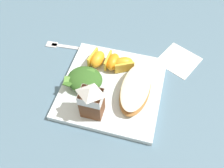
# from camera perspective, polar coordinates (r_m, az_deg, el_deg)

# --- Properties ---
(ground) EXTENTS (3.00, 3.00, 0.00)m
(ground) POSITION_cam_1_polar(r_m,az_deg,el_deg) (0.71, -0.00, -1.21)
(ground) COLOR slate
(white_plate) EXTENTS (0.28, 0.28, 0.02)m
(white_plate) POSITION_cam_1_polar(r_m,az_deg,el_deg) (0.71, -0.00, -0.84)
(white_plate) COLOR silver
(white_plate) RESTS_ON ground
(cheesy_pizza_bread) EXTENTS (0.08, 0.17, 0.04)m
(cheesy_pizza_bread) POSITION_cam_1_polar(r_m,az_deg,el_deg) (0.68, 5.45, -1.21)
(cheesy_pizza_bread) COLOR #A87038
(cheesy_pizza_bread) RESTS_ON white_plate
(green_salad_pile) EXTENTS (0.10, 0.09, 0.04)m
(green_salad_pile) POSITION_cam_1_polar(r_m,az_deg,el_deg) (0.69, -6.37, 1.05)
(green_salad_pile) COLOR #336023
(green_salad_pile) RESTS_ON white_plate
(milk_carton) EXTENTS (0.06, 0.04, 0.11)m
(milk_carton) POSITION_cam_1_polar(r_m,az_deg,el_deg) (0.61, -4.79, -3.76)
(milk_carton) COLOR brown
(milk_carton) RESTS_ON white_plate
(orange_wedge_front) EXTENTS (0.07, 0.06, 0.04)m
(orange_wedge_front) POSITION_cam_1_polar(r_m,az_deg,el_deg) (0.73, 2.65, 4.68)
(orange_wedge_front) COLOR orange
(orange_wedge_front) RESTS_ON white_plate
(orange_wedge_middle) EXTENTS (0.04, 0.06, 0.04)m
(orange_wedge_middle) POSITION_cam_1_polar(r_m,az_deg,el_deg) (0.73, 0.10, 5.19)
(orange_wedge_middle) COLOR orange
(orange_wedge_middle) RESTS_ON white_plate
(orange_wedge_rear) EXTENTS (0.05, 0.07, 0.04)m
(orange_wedge_rear) POSITION_cam_1_polar(r_m,az_deg,el_deg) (0.74, -3.49, 5.80)
(orange_wedge_rear) COLOR orange
(orange_wedge_rear) RESTS_ON white_plate
(paper_napkin) EXTENTS (0.15, 0.15, 0.00)m
(paper_napkin) POSITION_cam_1_polar(r_m,az_deg,el_deg) (0.81, 15.24, 5.37)
(paper_napkin) COLOR white
(paper_napkin) RESTS_ON ground
(metal_fork) EXTENTS (0.19, 0.03, 0.01)m
(metal_fork) POSITION_cam_1_polar(r_m,az_deg,el_deg) (0.83, -9.94, 8.52)
(metal_fork) COLOR silver
(metal_fork) RESTS_ON ground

